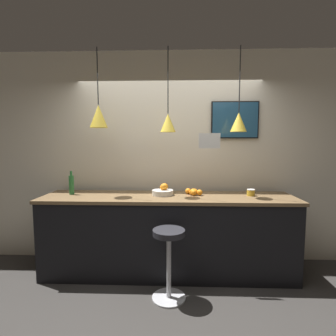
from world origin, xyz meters
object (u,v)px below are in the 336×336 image
object	(u,v)px
mounted_tv	(235,120)
fruit_bowl	(163,191)
spread_jar	(251,192)
juice_bottle	(71,184)
bar_stool	(169,252)

from	to	relation	value
mounted_tv	fruit_bowl	bearing A→B (deg)	-159.55
spread_jar	mounted_tv	bearing A→B (deg)	111.97
spread_jar	fruit_bowl	bearing A→B (deg)	179.93
fruit_bowl	juice_bottle	distance (m)	1.18
juice_bottle	mounted_tv	xyz separation A→B (m)	(2.13, 0.36, 0.84)
fruit_bowl	mounted_tv	bearing A→B (deg)	20.45
bar_stool	fruit_bowl	size ratio (longest dim) A/B	2.82
bar_stool	mounted_tv	size ratio (longest dim) A/B	1.19
bar_stool	juice_bottle	world-z (taller)	juice_bottle
juice_bottle	mounted_tv	distance (m)	2.32
fruit_bowl	spread_jar	bearing A→B (deg)	-0.07
bar_stool	mounted_tv	bearing A→B (deg)	48.49
bar_stool	mounted_tv	distance (m)	1.95
fruit_bowl	juice_bottle	size ratio (longest dim) A/B	0.89
bar_stool	fruit_bowl	xyz separation A→B (m)	(-0.10, 0.62, 0.53)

